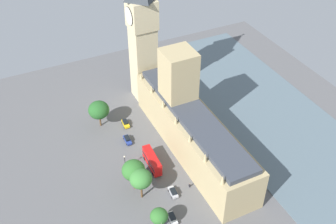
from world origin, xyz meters
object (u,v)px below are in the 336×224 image
car_blue_by_river_gate (127,140)px  plane_tree_corner (159,216)px  car_silver_midblock (173,192)px  car_white_leading (172,218)px  clock_tower (142,31)px  plane_tree_far_end (99,110)px  parliament_building (190,124)px  pedestrian_trailing (190,185)px  plane_tree_kerbside (141,179)px  car_yellow_cab_under_trees (125,123)px  street_lamp_slot_11 (125,160)px  double_decker_bus_opposite_hall (152,161)px  plane_tree_near_tower (134,170)px

car_blue_by_river_gate → plane_tree_corner: bearing=84.6°
car_silver_midblock → car_white_leading: size_ratio=0.99×
clock_tower → car_blue_by_river_gate: clock_tower is taller
clock_tower → plane_tree_far_end: clock_tower is taller
parliament_building → clock_tower: bearing=-86.4°
parliament_building → pedestrian_trailing: 20.09m
parliament_building → plane_tree_kerbside: bearing=30.6°
parliament_building → car_blue_by_river_gate: (17.75, -10.47, -8.14)m
car_yellow_cab_under_trees → street_lamp_slot_11: (7.68, 19.67, 3.13)m
parliament_building → plane_tree_far_end: parliament_building is taller
car_white_leading → plane_tree_far_end: plane_tree_far_end is taller
plane_tree_corner → parliament_building: bearing=-131.5°
car_white_leading → pedestrian_trailing: (-9.91, -8.32, -0.20)m
clock_tower → car_white_leading: (16.34, 56.60, -26.59)m
clock_tower → car_silver_midblock: clock_tower is taller
street_lamp_slot_11 → plane_tree_far_end: bearing=-89.5°
car_yellow_cab_under_trees → plane_tree_corner: size_ratio=0.60×
pedestrian_trailing → street_lamp_slot_11: size_ratio=0.27×
plane_tree_far_end → street_lamp_slot_11: (-0.22, 23.31, -2.91)m
parliament_building → plane_tree_far_end: 32.25m
parliament_building → car_blue_by_river_gate: 22.16m
car_blue_by_river_gate → plane_tree_kerbside: size_ratio=0.45×
car_yellow_cab_under_trees → plane_tree_kerbside: plane_tree_kerbside is taller
double_decker_bus_opposite_hall → plane_tree_corner: size_ratio=1.37×
clock_tower → double_decker_bus_opposite_hall: 45.44m
parliament_building → car_yellow_cab_under_trees: 25.47m
parliament_building → car_white_leading: (18.34, 24.53, -8.14)m
plane_tree_corner → car_yellow_cab_under_trees: bearing=-99.7°
plane_tree_near_tower → clock_tower: bearing=-117.1°
car_white_leading → plane_tree_near_tower: bearing=-66.9°
car_silver_midblock → car_white_leading: bearing=-113.5°
plane_tree_kerbside → car_yellow_cab_under_trees: bearing=-103.0°
double_decker_bus_opposite_hall → car_white_leading: size_ratio=2.34×
car_silver_midblock → plane_tree_far_end: 40.36m
car_silver_midblock → car_white_leading: same height
double_decker_bus_opposite_hall → pedestrian_trailing: 14.28m
double_decker_bus_opposite_hall → car_white_leading: 21.18m
double_decker_bus_opposite_hall → plane_tree_corner: plane_tree_corner is taller
car_yellow_cab_under_trees → car_silver_midblock: size_ratio=1.04×
parliament_building → street_lamp_slot_11: parliament_building is taller
clock_tower → pedestrian_trailing: 55.59m
clock_tower → plane_tree_far_end: size_ratio=5.31×
plane_tree_kerbside → plane_tree_far_end: size_ratio=1.05×
car_silver_midblock → street_lamp_slot_11: bearing=124.3°
car_silver_midblock → plane_tree_far_end: plane_tree_far_end is taller
parliament_building → car_silver_midblock: bearing=49.6°
parliament_building → plane_tree_corner: size_ratio=7.67×
car_white_leading → clock_tower: bearing=-101.2°
street_lamp_slot_11 → parliament_building: bearing=-177.6°
street_lamp_slot_11 → car_yellow_cab_under_trees: bearing=-111.3°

